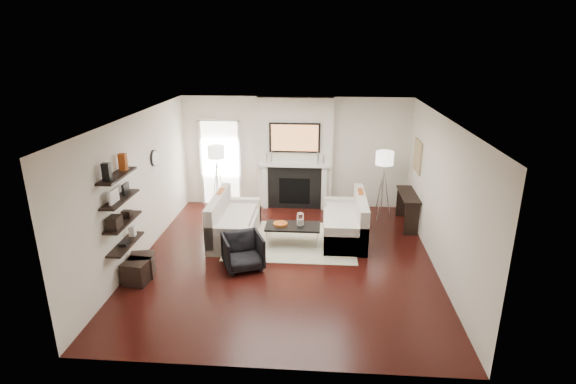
# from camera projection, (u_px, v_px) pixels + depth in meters

# --- Properties ---
(room_envelope) EXTENTS (6.00, 6.00, 6.00)m
(room_envelope) POSITION_uv_depth(u_px,v_px,m) (286.00, 192.00, 8.10)
(room_envelope) COLOR black
(room_envelope) RESTS_ON ground
(chimney_breast) EXTENTS (1.80, 0.25, 2.70)m
(chimney_breast) POSITION_uv_depth(u_px,v_px,m) (295.00, 154.00, 10.81)
(chimney_breast) COLOR silver
(chimney_breast) RESTS_ON floor
(fireplace_surround) EXTENTS (1.30, 0.02, 1.04)m
(fireplace_surround) POSITION_uv_depth(u_px,v_px,m) (294.00, 188.00, 10.95)
(fireplace_surround) COLOR black
(fireplace_surround) RESTS_ON floor
(firebox) EXTENTS (0.75, 0.02, 0.65)m
(firebox) POSITION_uv_depth(u_px,v_px,m) (294.00, 191.00, 10.97)
(firebox) COLOR black
(firebox) RESTS_ON floor
(mantel_pilaster_l) EXTENTS (0.12, 0.08, 1.10)m
(mantel_pilaster_l) POSITION_uv_depth(u_px,v_px,m) (265.00, 187.00, 10.96)
(mantel_pilaster_l) COLOR white
(mantel_pilaster_l) RESTS_ON floor
(mantel_pilaster_r) EXTENTS (0.12, 0.08, 1.10)m
(mantel_pilaster_r) POSITION_uv_depth(u_px,v_px,m) (324.00, 188.00, 10.86)
(mantel_pilaster_r) COLOR white
(mantel_pilaster_r) RESTS_ON floor
(mantel_shelf) EXTENTS (1.70, 0.18, 0.07)m
(mantel_shelf) POSITION_uv_depth(u_px,v_px,m) (294.00, 165.00, 10.71)
(mantel_shelf) COLOR white
(mantel_shelf) RESTS_ON chimney_breast
(tv_body) EXTENTS (1.20, 0.06, 0.70)m
(tv_body) POSITION_uv_depth(u_px,v_px,m) (295.00, 138.00, 10.52)
(tv_body) COLOR black
(tv_body) RESTS_ON chimney_breast
(tv_screen) EXTENTS (1.10, 0.00, 0.62)m
(tv_screen) POSITION_uv_depth(u_px,v_px,m) (295.00, 138.00, 10.49)
(tv_screen) COLOR #BF723F
(tv_screen) RESTS_ON tv_body
(candlestick_l_tall) EXTENTS (0.04, 0.04, 0.30)m
(candlestick_l_tall) POSITION_uv_depth(u_px,v_px,m) (272.00, 157.00, 10.70)
(candlestick_l_tall) COLOR silver
(candlestick_l_tall) RESTS_ON mantel_shelf
(candlestick_l_short) EXTENTS (0.04, 0.04, 0.24)m
(candlestick_l_short) POSITION_uv_depth(u_px,v_px,m) (266.00, 158.00, 10.72)
(candlestick_l_short) COLOR silver
(candlestick_l_short) RESTS_ON mantel_shelf
(candlestick_r_tall) EXTENTS (0.04, 0.04, 0.30)m
(candlestick_r_tall) POSITION_uv_depth(u_px,v_px,m) (318.00, 158.00, 10.62)
(candlestick_r_tall) COLOR silver
(candlestick_r_tall) RESTS_ON mantel_shelf
(candlestick_r_short) EXTENTS (0.04, 0.04, 0.24)m
(candlestick_r_short) POSITION_uv_depth(u_px,v_px,m) (323.00, 159.00, 10.62)
(candlestick_r_short) COLOR silver
(candlestick_r_short) RESTS_ON mantel_shelf
(hallway_panel) EXTENTS (0.90, 0.02, 2.10)m
(hallway_panel) POSITION_uv_depth(u_px,v_px,m) (221.00, 163.00, 11.14)
(hallway_panel) COLOR white
(hallway_panel) RESTS_ON floor
(door_trim_l) EXTENTS (0.06, 0.06, 2.16)m
(door_trim_l) POSITION_uv_depth(u_px,v_px,m) (202.00, 163.00, 11.15)
(door_trim_l) COLOR white
(door_trim_l) RESTS_ON floor
(door_trim_r) EXTENTS (0.06, 0.06, 2.16)m
(door_trim_r) POSITION_uv_depth(u_px,v_px,m) (240.00, 164.00, 11.09)
(door_trim_r) COLOR white
(door_trim_r) RESTS_ON floor
(door_trim_top) EXTENTS (1.02, 0.06, 0.06)m
(door_trim_top) POSITION_uv_depth(u_px,v_px,m) (219.00, 120.00, 10.77)
(door_trim_top) COLOR white
(door_trim_top) RESTS_ON wall_back
(rug) EXTENTS (2.60, 2.00, 0.01)m
(rug) POSITION_uv_depth(u_px,v_px,m) (292.00, 241.00, 9.31)
(rug) COLOR #B4B093
(rug) RESTS_ON floor
(loveseat_left_base) EXTENTS (0.85, 1.80, 0.42)m
(loveseat_left_base) POSITION_uv_depth(u_px,v_px,m) (235.00, 229.00, 9.39)
(loveseat_left_base) COLOR #BFB5A7
(loveseat_left_base) RESTS_ON floor
(loveseat_left_back) EXTENTS (0.18, 1.80, 0.80)m
(loveseat_left_back) POSITION_uv_depth(u_px,v_px,m) (219.00, 214.00, 9.31)
(loveseat_left_back) COLOR #BFB5A7
(loveseat_left_back) RESTS_ON floor
(loveseat_left_arm_n) EXTENTS (0.85, 0.18, 0.60)m
(loveseat_left_arm_n) POSITION_uv_depth(u_px,v_px,m) (227.00, 241.00, 8.59)
(loveseat_left_arm_n) COLOR #BFB5A7
(loveseat_left_arm_n) RESTS_ON floor
(loveseat_left_arm_s) EXTENTS (0.85, 0.18, 0.60)m
(loveseat_left_arm_s) POSITION_uv_depth(u_px,v_px,m) (242.00, 211.00, 10.12)
(loveseat_left_arm_s) COLOR #BFB5A7
(loveseat_left_arm_s) RESTS_ON floor
(loveseat_left_cushion) EXTENTS (0.63, 1.44, 0.10)m
(loveseat_left_cushion) POSITION_uv_depth(u_px,v_px,m) (237.00, 217.00, 9.30)
(loveseat_left_cushion) COLOR #BFB5A7
(loveseat_left_cushion) RESTS_ON loveseat_left_base
(pillow_left_orange) EXTENTS (0.10, 0.42, 0.42)m
(pillow_left_orange) POSITION_uv_depth(u_px,v_px,m) (221.00, 200.00, 9.53)
(pillow_left_orange) COLOR #903B11
(pillow_left_orange) RESTS_ON loveseat_left_cushion
(pillow_left_charcoal) EXTENTS (0.10, 0.40, 0.40)m
(pillow_left_charcoal) POSITION_uv_depth(u_px,v_px,m) (215.00, 211.00, 8.96)
(pillow_left_charcoal) COLOR black
(pillow_left_charcoal) RESTS_ON loveseat_left_cushion
(loveseat_right_base) EXTENTS (0.85, 1.80, 0.42)m
(loveseat_right_base) POSITION_uv_depth(u_px,v_px,m) (344.00, 229.00, 9.40)
(loveseat_right_base) COLOR #BFB5A7
(loveseat_right_base) RESTS_ON floor
(loveseat_right_back) EXTENTS (0.18, 1.80, 0.80)m
(loveseat_right_back) POSITION_uv_depth(u_px,v_px,m) (361.00, 215.00, 9.27)
(loveseat_right_back) COLOR #BFB5A7
(loveseat_right_back) RESTS_ON floor
(loveseat_right_arm_n) EXTENTS (0.85, 0.18, 0.60)m
(loveseat_right_arm_n) POSITION_uv_depth(u_px,v_px,m) (346.00, 241.00, 8.60)
(loveseat_right_arm_n) COLOR #BFB5A7
(loveseat_right_arm_n) RESTS_ON floor
(loveseat_right_arm_s) EXTENTS (0.85, 0.18, 0.60)m
(loveseat_right_arm_s) POSITION_uv_depth(u_px,v_px,m) (342.00, 211.00, 10.13)
(loveseat_right_arm_s) COLOR #BFB5A7
(loveseat_right_arm_s) RESTS_ON floor
(loveseat_right_cushion) EXTENTS (0.63, 1.44, 0.10)m
(loveseat_right_cushion) POSITION_uv_depth(u_px,v_px,m) (342.00, 217.00, 9.32)
(loveseat_right_cushion) COLOR #BFB5A7
(loveseat_right_cushion) RESTS_ON loveseat_right_base
(pillow_right_orange) EXTENTS (0.10, 0.42, 0.42)m
(pillow_right_orange) POSITION_uv_depth(u_px,v_px,m) (360.00, 201.00, 9.49)
(pillow_right_orange) COLOR #903B11
(pillow_right_orange) RESTS_ON loveseat_right_cushion
(pillow_right_charcoal) EXTENTS (0.10, 0.40, 0.40)m
(pillow_right_charcoal) POSITION_uv_depth(u_px,v_px,m) (362.00, 211.00, 8.92)
(pillow_right_charcoal) COLOR black
(pillow_right_charcoal) RESTS_ON loveseat_right_cushion
(coffee_table) EXTENTS (1.10, 0.55, 0.04)m
(coffee_table) POSITION_uv_depth(u_px,v_px,m) (293.00, 226.00, 9.02)
(coffee_table) COLOR black
(coffee_table) RESTS_ON floor
(coffee_leg_nw) EXTENTS (0.02, 0.02, 0.38)m
(coffee_leg_nw) POSITION_uv_depth(u_px,v_px,m) (267.00, 240.00, 8.92)
(coffee_leg_nw) COLOR silver
(coffee_leg_nw) RESTS_ON floor
(coffee_leg_ne) EXTENTS (0.02, 0.02, 0.38)m
(coffee_leg_ne) POSITION_uv_depth(u_px,v_px,m) (317.00, 241.00, 8.85)
(coffee_leg_ne) COLOR silver
(coffee_leg_ne) RESTS_ON floor
(coffee_leg_sw) EXTENTS (0.02, 0.02, 0.38)m
(coffee_leg_sw) POSITION_uv_depth(u_px,v_px,m) (269.00, 231.00, 9.33)
(coffee_leg_sw) COLOR silver
(coffee_leg_sw) RESTS_ON floor
(coffee_leg_se) EXTENTS (0.02, 0.02, 0.38)m
(coffee_leg_se) POSITION_uv_depth(u_px,v_px,m) (318.00, 232.00, 9.26)
(coffee_leg_se) COLOR silver
(coffee_leg_se) RESTS_ON floor
(hurricane_glass) EXTENTS (0.14, 0.14, 0.25)m
(hurricane_glass) POSITION_uv_depth(u_px,v_px,m) (300.00, 219.00, 8.96)
(hurricane_glass) COLOR white
(hurricane_glass) RESTS_ON coffee_table
(hurricane_candle) EXTENTS (0.10, 0.10, 0.14)m
(hurricane_candle) POSITION_uv_depth(u_px,v_px,m) (300.00, 222.00, 8.98)
(hurricane_candle) COLOR white
(hurricane_candle) RESTS_ON coffee_table
(copper_bowl) EXTENTS (0.29, 0.29, 0.05)m
(copper_bowl) POSITION_uv_depth(u_px,v_px,m) (280.00, 224.00, 9.03)
(copper_bowl) COLOR #CA6521
(copper_bowl) RESTS_ON coffee_table
(armchair) EXTENTS (0.87, 0.85, 0.70)m
(armchair) POSITION_uv_depth(u_px,v_px,m) (243.00, 250.00, 8.13)
(armchair) COLOR black
(armchair) RESTS_ON floor
(lamp_left_post) EXTENTS (0.02, 0.02, 1.20)m
(lamp_left_post) POSITION_uv_depth(u_px,v_px,m) (218.00, 186.00, 10.86)
(lamp_left_post) COLOR silver
(lamp_left_post) RESTS_ON floor
(lamp_left_shade) EXTENTS (0.40, 0.40, 0.30)m
(lamp_left_shade) POSITION_uv_depth(u_px,v_px,m) (216.00, 152.00, 10.58)
(lamp_left_shade) COLOR white
(lamp_left_shade) RESTS_ON lamp_left_post
(lamp_left_leg_a) EXTENTS (0.25, 0.02, 1.23)m
(lamp_left_leg_a) POSITION_uv_depth(u_px,v_px,m) (222.00, 186.00, 10.85)
(lamp_left_leg_a) COLOR silver
(lamp_left_leg_a) RESTS_ON floor
(lamp_left_leg_b) EXTENTS (0.14, 0.22, 1.23)m
(lamp_left_leg_b) POSITION_uv_depth(u_px,v_px,m) (216.00, 185.00, 10.95)
(lamp_left_leg_b) COLOR silver
(lamp_left_leg_b) RESTS_ON floor
(lamp_left_leg_c) EXTENTS (0.14, 0.22, 1.23)m
(lamp_left_leg_c) POSITION_uv_depth(u_px,v_px,m) (215.00, 187.00, 10.77)
(lamp_left_leg_c) COLOR silver
(lamp_left_leg_c) RESTS_ON floor
(lamp_right_post) EXTENTS (0.02, 0.02, 1.20)m
(lamp_right_post) POSITION_uv_depth(u_px,v_px,m) (382.00, 194.00, 10.31)
(lamp_right_post) COLOR silver
(lamp_right_post) RESTS_ON floor
(lamp_right_shade) EXTENTS (0.40, 0.40, 0.30)m
(lamp_right_shade) POSITION_uv_depth(u_px,v_px,m) (385.00, 158.00, 10.03)
(lamp_right_shade) COLOR white
(lamp_right_shade) RESTS_ON lamp_right_post
(lamp_right_leg_a) EXTENTS (0.25, 0.02, 1.23)m
(lamp_right_leg_a) POSITION_uv_depth(u_px,v_px,m) (387.00, 194.00, 10.30)
(lamp_right_leg_a) COLOR silver
(lamp_right_leg_a) RESTS_ON floor
(lamp_right_leg_b) EXTENTS (0.14, 0.22, 1.23)m
(lamp_right_leg_b) POSITION_uv_depth(u_px,v_px,m) (379.00, 193.00, 10.40)
(lamp_right_leg_b) COLOR silver
(lamp_right_leg_b) RESTS_ON floor
(lamp_right_leg_c) EXTENTS (0.14, 0.22, 1.23)m
(lamp_right_leg_c) POSITION_uv_depth(u_px,v_px,m) (380.00, 195.00, 10.22)
(lamp_right_leg_c) COLOR silver
(lamp_right_leg_c) RESTS_ON floor
(console_top) EXTENTS (0.35, 1.20, 0.04)m
(console_top) POSITION_uv_depth(u_px,v_px,m) (408.00, 194.00, 9.88)
(console_top) COLOR black
(console_top) RESTS_ON floor
(console_leg_n) EXTENTS (0.30, 0.04, 0.71)m
(console_leg_n) POSITION_uv_depth(u_px,v_px,m) (412.00, 220.00, 9.48)
(console_leg_n) COLOR black
(console_leg_n) RESTS_ON floor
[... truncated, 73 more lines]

